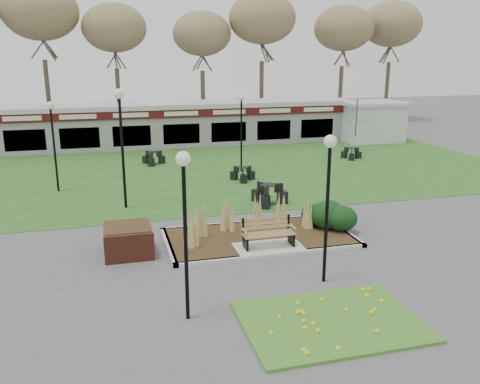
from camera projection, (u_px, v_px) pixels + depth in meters
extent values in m
plane|color=#515154|center=(270.00, 252.00, 16.36)|extent=(100.00, 100.00, 0.00)
cube|color=#1F571B|center=(200.00, 170.00, 27.52)|extent=(34.00, 16.00, 0.02)
cube|color=#3B7521|center=(331.00, 321.00, 12.07)|extent=(4.20, 3.00, 0.08)
cube|color=black|center=(259.00, 237.00, 17.46)|extent=(6.22, 3.22, 0.12)
cube|color=#B7B7B2|center=(274.00, 255.00, 15.96)|extent=(6.40, 0.18, 0.12)
cube|color=#B7B7B2|center=(246.00, 223.00, 18.96)|extent=(6.40, 0.18, 0.12)
cube|color=#B7B7B2|center=(169.00, 246.00, 16.68)|extent=(0.18, 3.40, 0.12)
cube|color=#B7B7B2|center=(342.00, 229.00, 18.24)|extent=(0.18, 3.40, 0.12)
cube|color=#B7B7B2|center=(268.00, 248.00, 16.48)|extent=(2.20, 1.20, 0.13)
cone|color=tan|center=(202.00, 221.00, 17.19)|extent=(0.36, 0.36, 1.15)
cone|color=tan|center=(228.00, 215.00, 17.81)|extent=(0.36, 0.36, 1.15)
cone|color=tan|center=(256.00, 211.00, 18.27)|extent=(0.36, 0.36, 1.15)
cone|color=tan|center=(282.00, 210.00, 18.31)|extent=(0.36, 0.36, 1.15)
cone|color=tan|center=(307.00, 212.00, 18.14)|extent=(0.36, 0.36, 1.15)
cone|color=tan|center=(192.00, 230.00, 16.32)|extent=(0.36, 0.36, 1.15)
ellipsoid|color=black|center=(327.00, 215.00, 18.16)|extent=(1.21, 1.10, 0.99)
ellipsoid|color=black|center=(342.00, 219.00, 17.90)|extent=(1.10, 1.00, 0.90)
ellipsoid|color=black|center=(329.00, 212.00, 18.71)|extent=(1.06, 0.96, 0.86)
ellipsoid|color=black|center=(313.00, 214.00, 18.58)|extent=(0.92, 0.84, 0.76)
cube|color=#A38349|center=(269.00, 234.00, 16.35)|extent=(1.70, 0.57, 0.04)
cube|color=#A38349|center=(266.00, 223.00, 16.56)|extent=(1.70, 0.13, 0.44)
cube|color=black|center=(245.00, 243.00, 16.21)|extent=(0.06, 0.55, 0.42)
cube|color=black|center=(291.00, 238.00, 16.60)|extent=(0.06, 0.55, 0.42)
cube|color=black|center=(243.00, 226.00, 16.37)|extent=(0.06, 0.06, 0.50)
cube|color=black|center=(288.00, 222.00, 16.76)|extent=(0.06, 0.06, 0.50)
cube|color=#A38349|center=(244.00, 231.00, 16.08)|extent=(0.05, 0.50, 0.04)
cube|color=#A38349|center=(293.00, 227.00, 16.49)|extent=(0.05, 0.50, 0.04)
cube|color=brown|center=(128.00, 241.00, 16.07)|extent=(1.50, 1.50, 0.90)
cube|color=black|center=(127.00, 227.00, 15.94)|extent=(1.40, 1.40, 0.06)
cube|color=gray|center=(178.00, 126.00, 34.62)|extent=(24.00, 3.00, 2.60)
cube|color=#4B1010|center=(181.00, 113.00, 32.90)|extent=(24.00, 0.18, 0.55)
cube|color=silver|center=(177.00, 105.00, 34.23)|extent=(24.60, 3.40, 0.30)
cube|color=silver|center=(181.00, 114.00, 32.79)|extent=(22.00, 0.02, 0.28)
cube|color=black|center=(181.00, 134.00, 33.35)|extent=(22.00, 0.10, 1.30)
cube|color=silver|center=(371.00, 123.00, 36.14)|extent=(4.00, 3.00, 2.60)
cube|color=silver|center=(372.00, 103.00, 35.76)|extent=(4.40, 3.40, 0.25)
cylinder|color=#47382B|center=(47.00, 100.00, 39.47)|extent=(0.36, 0.36, 5.17)
ellipsoid|color=brown|center=(40.00, 21.00, 37.91)|extent=(5.24, 5.24, 3.93)
cylinder|color=#47382B|center=(126.00, 98.00, 40.97)|extent=(0.36, 0.36, 5.17)
ellipsoid|color=brown|center=(122.00, 22.00, 39.41)|extent=(5.24, 5.24, 3.93)
cylinder|color=#47382B|center=(199.00, 96.00, 42.47)|extent=(0.36, 0.36, 5.17)
ellipsoid|color=brown|center=(198.00, 23.00, 40.91)|extent=(5.24, 5.24, 3.93)
cylinder|color=#47382B|center=(267.00, 95.00, 43.97)|extent=(0.36, 0.36, 5.17)
ellipsoid|color=brown|center=(268.00, 24.00, 42.42)|extent=(5.24, 5.24, 3.93)
cylinder|color=#47382B|center=(331.00, 93.00, 45.47)|extent=(0.36, 0.36, 5.17)
ellipsoid|color=brown|center=(334.00, 25.00, 43.92)|extent=(5.24, 5.24, 3.93)
cylinder|color=#47382B|center=(391.00, 92.00, 46.98)|extent=(0.36, 0.36, 5.17)
ellipsoid|color=brown|center=(396.00, 26.00, 45.42)|extent=(5.24, 5.24, 3.93)
cylinder|color=black|center=(186.00, 245.00, 11.78)|extent=(0.09, 0.09, 3.79)
sphere|color=white|center=(183.00, 159.00, 11.23)|extent=(0.34, 0.34, 0.34)
cylinder|color=black|center=(327.00, 217.00, 13.76)|extent=(0.10, 0.10, 3.82)
sphere|color=white|center=(330.00, 141.00, 13.21)|extent=(0.34, 0.34, 0.34)
cylinder|color=black|center=(123.00, 155.00, 20.35)|extent=(0.11, 0.11, 4.46)
sphere|color=white|center=(119.00, 94.00, 19.71)|extent=(0.40, 0.40, 0.40)
cylinder|color=black|center=(241.00, 137.00, 26.70)|extent=(0.10, 0.10, 3.80)
sphere|color=white|center=(241.00, 97.00, 26.15)|extent=(0.34, 0.34, 0.34)
cylinder|color=black|center=(55.00, 151.00, 22.89)|extent=(0.09, 0.09, 3.78)
sphere|color=white|center=(50.00, 105.00, 22.34)|extent=(0.34, 0.34, 0.34)
cylinder|color=black|center=(153.00, 164.00, 28.95)|extent=(0.42, 0.42, 0.03)
cylinder|color=black|center=(153.00, 158.00, 28.86)|extent=(0.05, 0.05, 0.68)
cylinder|color=black|center=(153.00, 152.00, 28.76)|extent=(0.57, 0.57, 0.02)
cube|color=black|center=(162.00, 160.00, 29.13)|extent=(0.39, 0.39, 0.44)
cube|color=black|center=(146.00, 159.00, 29.16)|extent=(0.45, 0.45, 0.44)
cube|color=black|center=(151.00, 162.00, 28.39)|extent=(0.40, 0.40, 0.44)
cylinder|color=black|center=(243.00, 180.00, 25.29)|extent=(0.40, 0.40, 0.03)
cylinder|color=black|center=(243.00, 174.00, 25.20)|extent=(0.04, 0.04, 0.65)
cylinder|color=black|center=(243.00, 168.00, 25.11)|extent=(0.54, 0.54, 0.02)
cube|color=black|center=(251.00, 175.00, 25.49)|extent=(0.39, 0.39, 0.41)
cube|color=black|center=(234.00, 175.00, 25.45)|extent=(0.43, 0.43, 0.41)
cube|color=black|center=(243.00, 179.00, 24.76)|extent=(0.36, 0.36, 0.41)
cylinder|color=black|center=(268.00, 204.00, 21.40)|extent=(0.50, 0.50, 0.03)
cylinder|color=black|center=(268.00, 194.00, 21.29)|extent=(0.06, 0.06, 0.82)
cylinder|color=black|center=(268.00, 185.00, 21.18)|extent=(0.68, 0.68, 0.03)
cube|color=black|center=(282.00, 197.00, 21.47)|extent=(0.40, 0.40, 0.52)
cube|color=black|center=(258.00, 195.00, 21.77)|extent=(0.52, 0.52, 0.52)
cube|color=black|center=(265.00, 202.00, 20.75)|extent=(0.53, 0.53, 0.52)
cylinder|color=black|center=(351.00, 159.00, 30.40)|extent=(0.38, 0.38, 0.03)
cylinder|color=black|center=(351.00, 153.00, 30.32)|extent=(0.04, 0.04, 0.63)
cylinder|color=black|center=(352.00, 148.00, 30.24)|extent=(0.52, 0.52, 0.02)
cube|color=black|center=(358.00, 155.00, 30.51)|extent=(0.32, 0.32, 0.40)
cube|color=black|center=(344.00, 154.00, 30.65)|extent=(0.41, 0.41, 0.40)
cube|color=black|center=(352.00, 157.00, 29.90)|extent=(0.39, 0.39, 0.40)
cylinder|color=black|center=(355.00, 140.00, 30.59)|extent=(0.06, 0.06, 2.20)
imported|color=#2D629D|center=(356.00, 132.00, 30.47)|extent=(2.55, 2.57, 1.76)
imported|color=black|center=(38.00, 136.00, 33.39)|extent=(5.31, 3.40, 1.65)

